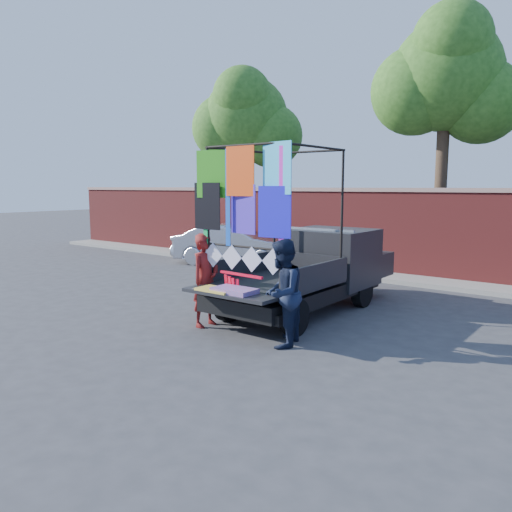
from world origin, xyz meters
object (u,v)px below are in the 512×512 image
Objects in this scene: woman at (206,280)px; man at (282,293)px; pickup_truck at (318,269)px; sedan at (233,244)px.

man is (1.84, -0.12, 0.01)m from woman.
pickup_truck reaches higher than man.
man is at bearing -94.40° from woman.
man is (0.94, -2.75, 0.05)m from pickup_truck.
pickup_truck is at bearing 179.68° from man.
sedan is 2.28× the size of man.
sedan is (-5.45, 3.55, -0.17)m from pickup_truck.
man is at bearing -157.40° from sedan.
pickup_truck is 3.02× the size of woman.
pickup_truck is 1.31× the size of sedan.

